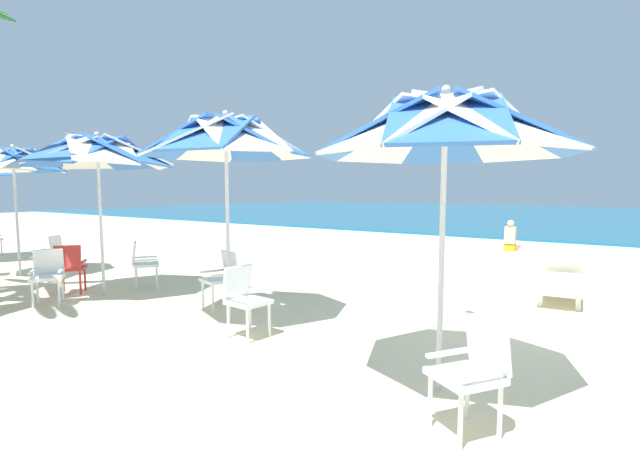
% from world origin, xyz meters
% --- Properties ---
extents(ground_plane, '(80.00, 80.00, 0.00)m').
position_xyz_m(ground_plane, '(0.00, 0.00, 0.00)').
color(ground_plane, beige).
extents(sea, '(80.00, 36.00, 0.10)m').
position_xyz_m(sea, '(0.00, 28.48, 0.05)').
color(sea, '#19607F').
rests_on(sea, ground).
extents(surf_foam, '(80.00, 0.70, 0.01)m').
position_xyz_m(surf_foam, '(0.00, 10.18, 0.01)').
color(surf_foam, white).
rests_on(surf_foam, ground).
extents(beach_umbrella_0, '(2.26, 2.26, 2.69)m').
position_xyz_m(beach_umbrella_0, '(-0.15, -3.04, 2.31)').
color(beach_umbrella_0, silver).
rests_on(beach_umbrella_0, ground).
extents(plastic_chair_0, '(0.61, 0.62, 0.87)m').
position_xyz_m(plastic_chair_0, '(0.32, -3.59, 0.50)').
color(plastic_chair_0, white).
rests_on(plastic_chair_0, ground).
extents(beach_umbrella_1, '(2.29, 2.29, 2.85)m').
position_xyz_m(beach_umbrella_1, '(-3.33, -2.59, 2.47)').
color(beach_umbrella_1, silver).
rests_on(beach_umbrella_1, ground).
extents(plastic_chair_1, '(0.55, 0.57, 0.87)m').
position_xyz_m(plastic_chair_1, '(-3.97, -2.12, 0.50)').
color(plastic_chair_1, white).
rests_on(plastic_chair_1, ground).
extents(plastic_chair_2, '(0.50, 0.47, 0.87)m').
position_xyz_m(plastic_chair_2, '(-2.70, -2.92, 0.50)').
color(plastic_chair_2, white).
rests_on(plastic_chair_2, ground).
extents(beach_umbrella_2, '(2.44, 2.44, 2.76)m').
position_xyz_m(beach_umbrella_2, '(-6.26, -2.73, 2.41)').
color(beach_umbrella_2, silver).
rests_on(beach_umbrella_2, ground).
extents(plastic_chair_3, '(0.63, 0.62, 0.87)m').
position_xyz_m(plastic_chair_3, '(-6.34, -3.59, 0.50)').
color(plastic_chair_3, white).
rests_on(plastic_chair_3, ground).
extents(plastic_chair_4, '(0.62, 0.63, 0.87)m').
position_xyz_m(plastic_chair_4, '(-6.23, -2.00, 0.50)').
color(plastic_chair_4, white).
rests_on(plastic_chair_4, ground).
extents(plastic_chair_5, '(0.63, 0.63, 0.87)m').
position_xyz_m(plastic_chair_5, '(-6.83, -3.00, 0.50)').
color(plastic_chair_5, red).
rests_on(plastic_chair_5, ground).
extents(beach_umbrella_3, '(2.11, 2.11, 2.73)m').
position_xyz_m(beach_umbrella_3, '(-9.45, -2.76, 2.38)').
color(beach_umbrella_3, silver).
rests_on(beach_umbrella_3, ground).
extents(plastic_chair_7, '(0.63, 0.63, 0.87)m').
position_xyz_m(plastic_chair_7, '(-8.81, -2.43, 0.50)').
color(plastic_chair_7, white).
rests_on(plastic_chair_7, ground).
extents(sun_lounger_1, '(0.87, 2.20, 0.62)m').
position_xyz_m(sun_lounger_1, '(0.13, 1.69, 0.28)').
color(sun_lounger_1, white).
rests_on(sun_lounger_1, ground).
extents(beachgoer_seated, '(0.30, 0.93, 0.92)m').
position_xyz_m(beachgoer_seated, '(-2.14, 7.64, 0.29)').
color(beachgoer_seated, yellow).
rests_on(beachgoer_seated, ground).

